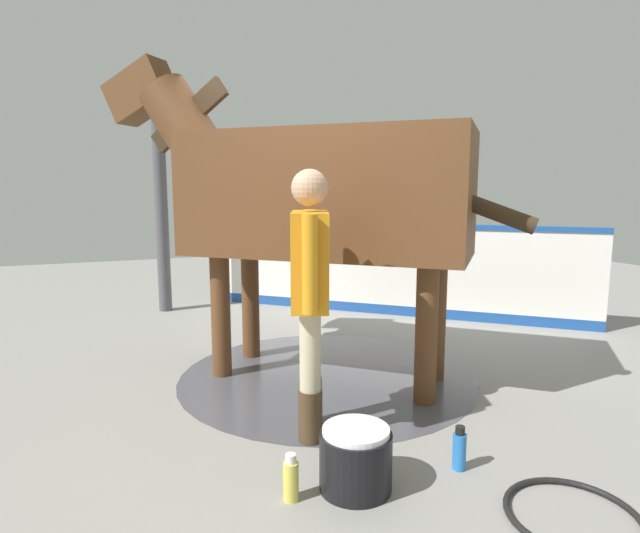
% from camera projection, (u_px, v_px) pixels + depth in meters
% --- Properties ---
extents(ground_plane, '(16.00, 16.00, 0.02)m').
position_uv_depth(ground_plane, '(352.00, 371.00, 4.51)').
color(ground_plane, gray).
extents(wet_patch, '(2.45, 2.45, 0.00)m').
position_uv_depth(wet_patch, '(327.00, 376.00, 4.36)').
color(wet_patch, '#4C4C54').
rests_on(wet_patch, ground).
extents(barrier_wall, '(3.65, 3.26, 1.13)m').
position_uv_depth(barrier_wall, '(389.00, 272.00, 6.42)').
color(barrier_wall, white).
rests_on(barrier_wall, ground).
extents(roof_post_near, '(0.16, 0.16, 2.69)m').
position_uv_depth(roof_post_near, '(161.00, 205.00, 6.49)').
color(roof_post_near, '#4C4C51').
rests_on(roof_post_near, ground).
extents(horse, '(2.84, 2.57, 2.67)m').
position_uv_depth(horse, '(313.00, 192.00, 4.17)').
color(horse, brown).
rests_on(horse, ground).
extents(handler, '(0.38, 0.63, 1.67)m').
position_uv_depth(handler, '(310.00, 286.00, 3.21)').
color(handler, '#47331E').
rests_on(handler, ground).
extents(wash_bucket, '(0.38, 0.38, 0.33)m').
position_uv_depth(wash_bucket, '(356.00, 459.00, 2.70)').
color(wash_bucket, black).
rests_on(wash_bucket, ground).
extents(bottle_shampoo, '(0.08, 0.08, 0.24)m').
position_uv_depth(bottle_shampoo, '(291.00, 479.00, 2.61)').
color(bottle_shampoo, '#D8CC4C').
rests_on(bottle_shampoo, ground).
extents(bottle_spray, '(0.08, 0.08, 0.25)m').
position_uv_depth(bottle_spray, '(459.00, 450.00, 2.90)').
color(bottle_spray, blue).
rests_on(bottle_spray, ground).
extents(hose_coil, '(0.63, 0.63, 0.03)m').
position_uv_depth(hose_coil, '(573.00, 515.00, 2.48)').
color(hose_coil, black).
rests_on(hose_coil, ground).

